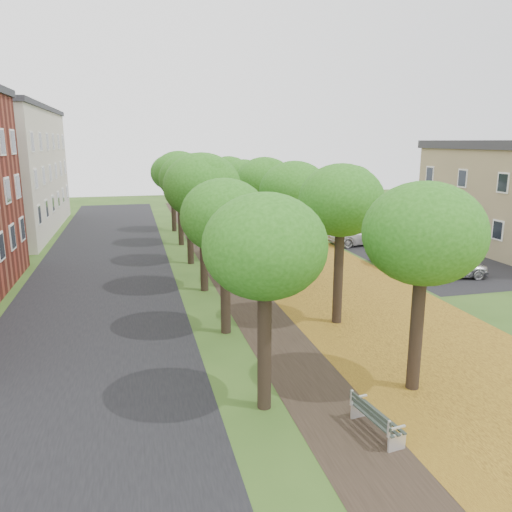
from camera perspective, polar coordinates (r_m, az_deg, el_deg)
ground at (r=15.79m, az=8.98°, el=-15.71°), size 120.00×120.00×0.00m
street_asphalt at (r=28.76m, az=-17.29°, el=-2.80°), size 8.00×70.00×0.01m
footpath at (r=29.24m, az=-2.47°, el=-1.96°), size 3.20×70.00×0.01m
leaf_verge at (r=30.59m, az=6.74°, el=-1.36°), size 7.50×70.00×0.01m
parking_lot at (r=35.29m, az=19.19°, el=-0.07°), size 9.00×16.00×0.01m
tree_row_west at (r=28.02m, az=-7.02°, el=7.57°), size 3.48×33.48×6.47m
tree_row_east at (r=29.00m, az=2.52°, el=7.84°), size 3.48×33.48×6.47m
bench at (r=14.11m, az=13.48°, el=-17.58°), size 0.78×1.87×0.86m
car_silver at (r=30.23m, az=21.26°, el=-0.97°), size 4.38×2.37×1.41m
car_red at (r=32.77m, az=16.82°, el=0.40°), size 4.52×2.38×1.42m
car_grey at (r=32.40m, az=18.80°, el=0.13°), size 5.24×3.00×1.43m
car_white at (r=38.23m, az=12.01°, el=2.42°), size 5.32×2.85×1.42m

